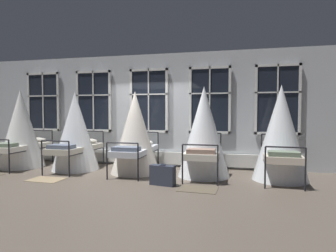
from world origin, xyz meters
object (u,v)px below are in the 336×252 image
cot_fourth (204,133)px  cot_fifth (281,134)px  cot_third (135,133)px  cot_second (75,132)px  suitcase_dark (163,175)px  cot_first (21,130)px

cot_fourth → cot_fifth: 1.81m
cot_third → cot_second: bearing=88.5°
cot_second → suitcase_dark: 3.15m
cot_second → cot_fourth: size_ratio=0.96×
cot_third → cot_first: bearing=89.2°
cot_first → cot_fourth: cot_first is taller
cot_fourth → suitcase_dark: size_ratio=3.83×
cot_first → cot_second: (1.76, 0.03, -0.04)m
cot_first → cot_fifth: size_ratio=1.00×
cot_third → cot_fifth: cot_fifth is taller
suitcase_dark → cot_fourth: bearing=66.7°
cot_fifth → cot_fourth: bearing=91.9°
cot_first → cot_fifth: 7.15m
cot_second → cot_fourth: 3.59m
cot_first → cot_fifth: cot_first is taller
cot_fourth → cot_fifth: cot_fourth is taller
cot_third → suitcase_dark: (1.05, -1.12, -0.82)m
cot_third → cot_fourth: 1.81m
cot_first → suitcase_dark: (4.58, -1.10, -0.87)m
cot_first → suitcase_dark: size_ratio=3.85×
cot_fourth → suitcase_dark: cot_fourth is taller
cot_fifth → cot_second: bearing=91.8°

